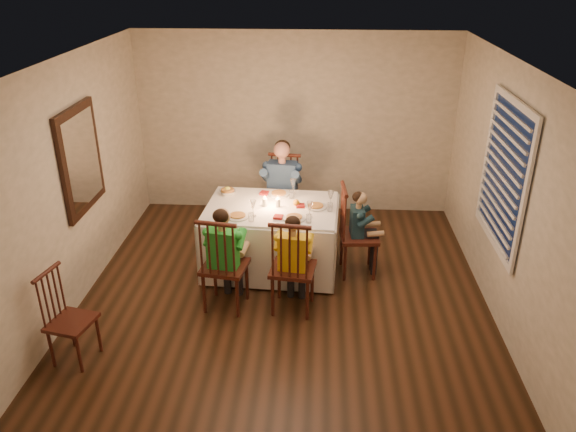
# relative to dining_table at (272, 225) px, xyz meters

# --- Properties ---
(ground) EXTENTS (5.00, 5.00, 0.00)m
(ground) POSITION_rel_dining_table_xyz_m (0.19, -0.69, -0.58)
(ground) COLOR black
(ground) RESTS_ON ground
(wall_left) EXTENTS (0.02, 5.00, 2.60)m
(wall_left) POSITION_rel_dining_table_xyz_m (-2.06, -0.69, 0.72)
(wall_left) COLOR beige
(wall_left) RESTS_ON ground
(wall_right) EXTENTS (0.02, 5.00, 2.60)m
(wall_right) POSITION_rel_dining_table_xyz_m (2.44, -0.69, 0.72)
(wall_right) COLOR beige
(wall_right) RESTS_ON ground
(wall_back) EXTENTS (4.50, 0.02, 2.60)m
(wall_back) POSITION_rel_dining_table_xyz_m (0.19, 1.81, 0.72)
(wall_back) COLOR beige
(wall_back) RESTS_ON ground
(ceiling) EXTENTS (5.00, 5.00, 0.00)m
(ceiling) POSITION_rel_dining_table_xyz_m (0.19, -0.69, 2.02)
(ceiling) COLOR white
(ceiling) RESTS_ON wall_back
(dining_table) EXTENTS (1.63, 1.21, 0.79)m
(dining_table) POSITION_rel_dining_table_xyz_m (0.00, 0.00, 0.00)
(dining_table) COLOR silver
(dining_table) RESTS_ON ground
(chair_adult) EXTENTS (0.50, 0.48, 1.11)m
(chair_adult) POSITION_rel_dining_table_xyz_m (0.06, 0.88, -0.58)
(chair_adult) COLOR black
(chair_adult) RESTS_ON ground
(chair_near_left) EXTENTS (0.52, 0.50, 1.11)m
(chair_near_left) POSITION_rel_dining_table_xyz_m (-0.43, -0.86, -0.58)
(chair_near_left) COLOR black
(chair_near_left) RESTS_ON ground
(chair_near_right) EXTENTS (0.51, 0.49, 1.11)m
(chair_near_right) POSITION_rel_dining_table_xyz_m (0.30, -0.87, -0.58)
(chair_near_right) COLOR black
(chair_near_right) RESTS_ON ground
(chair_end) EXTENTS (0.47, 0.49, 1.11)m
(chair_end) POSITION_rel_dining_table_xyz_m (1.04, -0.06, -0.58)
(chair_end) COLOR black
(chair_end) RESTS_ON ground
(chair_extra) EXTENTS (0.45, 0.46, 0.95)m
(chair_extra) POSITION_rel_dining_table_xyz_m (-1.71, -1.83, -0.58)
(chair_extra) COLOR black
(chair_extra) RESTS_ON ground
(adult) EXTENTS (0.56, 0.52, 1.34)m
(adult) POSITION_rel_dining_table_xyz_m (0.06, 0.88, -0.58)
(adult) COLOR #32517F
(adult) RESTS_ON ground
(child_green) EXTENTS (0.47, 0.45, 1.18)m
(child_green) POSITION_rel_dining_table_xyz_m (-0.43, -0.86, -0.58)
(child_green) COLOR green
(child_green) RESTS_ON ground
(child_yellow) EXTENTS (0.43, 0.40, 1.13)m
(child_yellow) POSITION_rel_dining_table_xyz_m (0.30, -0.87, -0.58)
(child_yellow) COLOR yellow
(child_yellow) RESTS_ON ground
(child_teal) EXTENTS (0.34, 0.37, 1.05)m
(child_teal) POSITION_rel_dining_table_xyz_m (1.04, -0.06, -0.58)
(child_teal) COLOR #18313C
(child_teal) RESTS_ON ground
(setting_adult) EXTENTS (0.27, 0.27, 0.02)m
(setting_adult) POSITION_rel_dining_table_xyz_m (0.06, 0.36, 0.24)
(setting_adult) COLOR silver
(setting_adult) RESTS_ON dining_table
(setting_green) EXTENTS (0.27, 0.27, 0.02)m
(setting_green) POSITION_rel_dining_table_xyz_m (-0.35, -0.32, 0.24)
(setting_green) COLOR silver
(setting_green) RESTS_ON dining_table
(setting_yellow) EXTENTS (0.27, 0.27, 0.02)m
(setting_yellow) POSITION_rel_dining_table_xyz_m (0.28, -0.32, 0.24)
(setting_yellow) COLOR silver
(setting_yellow) RESTS_ON dining_table
(setting_teal) EXTENTS (0.27, 0.27, 0.02)m
(setting_teal) POSITION_rel_dining_table_xyz_m (0.52, 0.00, 0.24)
(setting_teal) COLOR silver
(setting_teal) RESTS_ON dining_table
(candle_left) EXTENTS (0.06, 0.06, 0.10)m
(candle_left) POSITION_rel_dining_table_xyz_m (-0.08, 0.00, 0.28)
(candle_left) COLOR white
(candle_left) RESTS_ON dining_table
(candle_right) EXTENTS (0.06, 0.06, 0.10)m
(candle_right) POSITION_rel_dining_table_xyz_m (0.08, -0.00, 0.28)
(candle_right) COLOR white
(candle_right) RESTS_ON dining_table
(squash) EXTENTS (0.09, 0.09, 0.09)m
(squash) POSITION_rel_dining_table_xyz_m (-0.57, 0.36, 0.28)
(squash) COLOR #F9FE43
(squash) RESTS_ON dining_table
(orange_fruit) EXTENTS (0.08, 0.08, 0.08)m
(orange_fruit) POSITION_rel_dining_table_xyz_m (0.29, 0.04, 0.27)
(orange_fruit) COLOR orange
(orange_fruit) RESTS_ON dining_table
(serving_bowl) EXTENTS (0.25, 0.25, 0.05)m
(serving_bowl) POSITION_rel_dining_table_xyz_m (-0.57, 0.34, 0.26)
(serving_bowl) COLOR silver
(serving_bowl) RESTS_ON dining_table
(wall_mirror) EXTENTS (0.06, 0.95, 1.15)m
(wall_mirror) POSITION_rel_dining_table_xyz_m (-2.03, -0.39, 0.92)
(wall_mirror) COLOR black
(wall_mirror) RESTS_ON wall_left
(window_blinds) EXTENTS (0.07, 1.34, 1.54)m
(window_blinds) POSITION_rel_dining_table_xyz_m (2.40, -0.59, 0.92)
(window_blinds) COLOR black
(window_blinds) RESTS_ON wall_right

